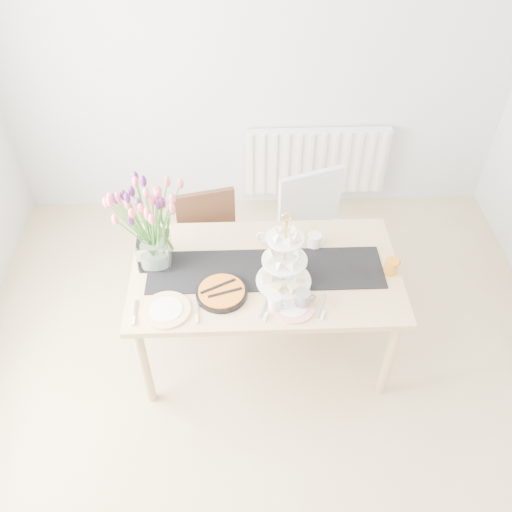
{
  "coord_description": "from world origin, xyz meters",
  "views": [
    {
      "loc": [
        -0.14,
        -1.63,
        3.05
      ],
      "look_at": [
        -0.06,
        0.57,
        0.92
      ],
      "focal_mm": 38.0,
      "sensor_mm": 36.0,
      "label": 1
    }
  ],
  "objects_px": {
    "tulip_vase": "(148,214)",
    "mug_grey": "(303,299)",
    "mug_orange": "(391,266)",
    "plate_right": "(293,307)",
    "mug_white": "(275,302)",
    "tart_tin": "(222,292)",
    "cake_stand": "(284,266)",
    "chair_brown": "(210,242)",
    "teapot": "(277,238)",
    "plate_left": "(166,310)",
    "cream_jug": "(315,240)",
    "dining_table": "(265,279)",
    "radiator": "(316,161)",
    "chair_white": "(316,228)"
  },
  "relations": [
    {
      "from": "cake_stand",
      "to": "mug_grey",
      "type": "bearing_deg",
      "value": -62.03
    },
    {
      "from": "chair_brown",
      "to": "plate_right",
      "type": "bearing_deg",
      "value": -72.77
    },
    {
      "from": "chair_white",
      "to": "mug_orange",
      "type": "distance_m",
      "value": 0.77
    },
    {
      "from": "cake_stand",
      "to": "tart_tin",
      "type": "height_order",
      "value": "cake_stand"
    },
    {
      "from": "teapot",
      "to": "mug_white",
      "type": "xyz_separation_m",
      "value": [
        -0.04,
        -0.5,
        -0.03
      ]
    },
    {
      "from": "mug_orange",
      "to": "plate_right",
      "type": "xyz_separation_m",
      "value": [
        -0.6,
        -0.25,
        -0.04
      ]
    },
    {
      "from": "cake_stand",
      "to": "plate_left",
      "type": "xyz_separation_m",
      "value": [
        -0.66,
        -0.19,
        -0.13
      ]
    },
    {
      "from": "radiator",
      "to": "cake_stand",
      "type": "distance_m",
      "value": 1.78
    },
    {
      "from": "mug_white",
      "to": "mug_orange",
      "type": "relative_size",
      "value": 0.98
    },
    {
      "from": "chair_brown",
      "to": "chair_white",
      "type": "xyz_separation_m",
      "value": [
        0.74,
        0.04,
        0.07
      ]
    },
    {
      "from": "tart_tin",
      "to": "plate_left",
      "type": "height_order",
      "value": "tart_tin"
    },
    {
      "from": "tart_tin",
      "to": "teapot",
      "type": "bearing_deg",
      "value": 49.18
    },
    {
      "from": "dining_table",
      "to": "chair_brown",
      "type": "bearing_deg",
      "value": 122.64
    },
    {
      "from": "dining_table",
      "to": "chair_brown",
      "type": "height_order",
      "value": "chair_brown"
    },
    {
      "from": "radiator",
      "to": "mug_grey",
      "type": "height_order",
      "value": "mug_grey"
    },
    {
      "from": "chair_brown",
      "to": "mug_orange",
      "type": "bearing_deg",
      "value": -41.64
    },
    {
      "from": "dining_table",
      "to": "mug_grey",
      "type": "distance_m",
      "value": 0.36
    },
    {
      "from": "mug_orange",
      "to": "plate_right",
      "type": "bearing_deg",
      "value": 175.71
    },
    {
      "from": "chair_brown",
      "to": "mug_orange",
      "type": "xyz_separation_m",
      "value": [
        1.1,
        -0.6,
        0.32
      ]
    },
    {
      "from": "cake_stand",
      "to": "plate_right",
      "type": "distance_m",
      "value": 0.23
    },
    {
      "from": "mug_grey",
      "to": "plate_right",
      "type": "height_order",
      "value": "mug_grey"
    },
    {
      "from": "mug_grey",
      "to": "chair_white",
      "type": "bearing_deg",
      "value": 69.23
    },
    {
      "from": "cake_stand",
      "to": "radiator",
      "type": "bearing_deg",
      "value": 76.34
    },
    {
      "from": "plate_left",
      "to": "cake_stand",
      "type": "bearing_deg",
      "value": 16.15
    },
    {
      "from": "tart_tin",
      "to": "cake_stand",
      "type": "bearing_deg",
      "value": 12.85
    },
    {
      "from": "cake_stand",
      "to": "mug_grey",
      "type": "distance_m",
      "value": 0.22
    },
    {
      "from": "radiator",
      "to": "tart_tin",
      "type": "bearing_deg",
      "value": -113.54
    },
    {
      "from": "tart_tin",
      "to": "tulip_vase",
      "type": "bearing_deg",
      "value": 145.09
    },
    {
      "from": "cake_stand",
      "to": "tart_tin",
      "type": "bearing_deg",
      "value": -167.15
    },
    {
      "from": "chair_white",
      "to": "mug_orange",
      "type": "xyz_separation_m",
      "value": [
        0.35,
        -0.64,
        0.25
      ]
    },
    {
      "from": "cream_jug",
      "to": "plate_right",
      "type": "relative_size",
      "value": 0.36
    },
    {
      "from": "chair_white",
      "to": "cream_jug",
      "type": "bearing_deg",
      "value": -119.78
    },
    {
      "from": "teapot",
      "to": "plate_right",
      "type": "xyz_separation_m",
      "value": [
        0.06,
        -0.5,
        -0.07
      ]
    },
    {
      "from": "chair_brown",
      "to": "teapot",
      "type": "xyz_separation_m",
      "value": [
        0.44,
        -0.35,
        0.34
      ]
    },
    {
      "from": "dining_table",
      "to": "cream_jug",
      "type": "height_order",
      "value": "cream_jug"
    },
    {
      "from": "teapot",
      "to": "dining_table",
      "type": "bearing_deg",
      "value": -101.62
    },
    {
      "from": "dining_table",
      "to": "cake_stand",
      "type": "xyz_separation_m",
      "value": [
        0.1,
        -0.1,
        0.21
      ]
    },
    {
      "from": "plate_right",
      "to": "mug_grey",
      "type": "bearing_deg",
      "value": 17.26
    },
    {
      "from": "plate_left",
      "to": "plate_right",
      "type": "height_order",
      "value": "plate_left"
    },
    {
      "from": "dining_table",
      "to": "plate_right",
      "type": "xyz_separation_m",
      "value": [
        0.14,
        -0.29,
        0.08
      ]
    },
    {
      "from": "plate_right",
      "to": "mug_white",
      "type": "bearing_deg",
      "value": 179.18
    },
    {
      "from": "cake_stand",
      "to": "mug_grey",
      "type": "height_order",
      "value": "cake_stand"
    },
    {
      "from": "tart_tin",
      "to": "mug_orange",
      "type": "height_order",
      "value": "mug_orange"
    },
    {
      "from": "tulip_vase",
      "to": "mug_grey",
      "type": "bearing_deg",
      "value": -23.62
    },
    {
      "from": "chair_brown",
      "to": "tart_tin",
      "type": "bearing_deg",
      "value": -95.3
    },
    {
      "from": "mug_grey",
      "to": "mug_orange",
      "type": "bearing_deg",
      "value": 15.17
    },
    {
      "from": "radiator",
      "to": "cake_stand",
      "type": "bearing_deg",
      "value": -103.66
    },
    {
      "from": "chair_brown",
      "to": "teapot",
      "type": "bearing_deg",
      "value": -52.14
    },
    {
      "from": "dining_table",
      "to": "tart_tin",
      "type": "bearing_deg",
      "value": -144.44
    },
    {
      "from": "cream_jug",
      "to": "plate_left",
      "type": "bearing_deg",
      "value": -143.37
    }
  ]
}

